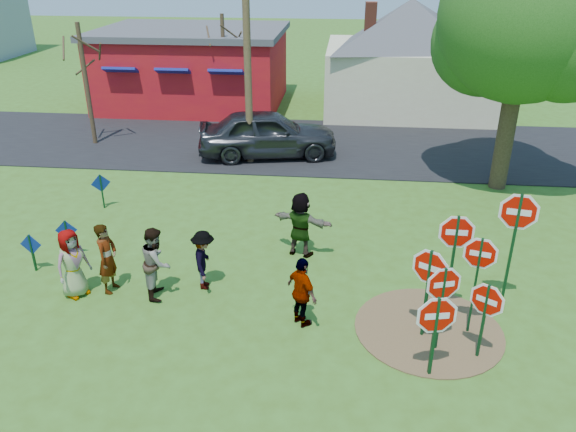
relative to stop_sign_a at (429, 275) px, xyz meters
name	(u,v)px	position (x,y,z in m)	size (l,w,h in m)	color
ground	(234,293)	(-4.34, 1.21, -1.51)	(120.00, 120.00, 0.00)	#3C5E1B
road	(285,144)	(-4.34, 12.71, -1.49)	(120.00, 7.50, 0.04)	black
dirt_patch	(428,329)	(0.16, 0.21, -1.50)	(3.20, 3.20, 0.03)	brown
red_building	(194,67)	(-9.84, 19.21, 0.45)	(9.40, 7.69, 3.90)	#A5101D
cream_house	(408,51)	(1.16, 19.21, 1.41)	(9.40, 9.40, 6.50)	beige
stop_sign_a	(429,275)	(0.00, 0.00, 0.00)	(0.91, 0.56, 2.21)	#0F391D
stop_sign_b	(455,241)	(0.60, 0.77, 0.40)	(1.03, 0.07, 2.64)	#0F391D
stop_sign_c	(479,264)	(1.00, 0.23, 0.18)	(0.91, 0.26, 2.41)	#0F391D
stop_sign_d	(517,223)	(1.94, 1.28, 0.66)	(1.11, 0.23, 2.99)	#0F391D
stop_sign_e	(436,321)	(0.00, -1.23, -0.25)	(1.05, 0.24, 1.92)	#0F391D
stop_sign_f	(486,305)	(1.04, -0.59, -0.25)	(0.77, 0.55, 1.84)	#0F391D
stop_sign_g	(443,291)	(0.22, -0.42, -0.10)	(0.95, 0.30, 2.06)	#0F391D
blue_diamond_b	(32,249)	(-9.61, 1.72, -0.87)	(0.57, 0.06, 1.05)	#0F391D
blue_diamond_c	(67,234)	(-9.06, 2.53, -0.85)	(0.56, 0.12, 1.07)	#0F391D
blue_diamond_d	(101,187)	(-9.41, 5.66, -0.80)	(0.52, 0.32, 1.15)	#0F391D
person_a	(72,263)	(-8.05, 0.77, -0.65)	(0.84, 0.55, 1.72)	#485996
person_b	(107,258)	(-7.31, 1.04, -0.62)	(0.65, 0.42, 1.77)	#226D65
person_c	(157,262)	(-6.09, 0.99, -0.63)	(0.86, 0.67, 1.77)	brown
person_d	(204,260)	(-5.07, 1.41, -0.75)	(0.98, 0.56, 1.51)	#36363C
person_e	(302,292)	(-2.60, 0.14, -0.69)	(0.97, 0.40, 1.65)	#482F54
person_f	(301,224)	(-2.89, 3.29, -0.61)	(1.66, 0.53, 1.79)	#184B21
suv	(268,133)	(-4.85, 11.12, -0.55)	(2.18, 5.41, 1.84)	#29292D
utility_pole	(247,41)	(-5.43, 10.39, 3.03)	(2.10, 0.49, 8.64)	#4C3823
leafy_tree	(529,26)	(3.68, 8.77, 3.85)	(5.87, 5.35, 8.34)	#382819
bare_tree_west	(84,67)	(-12.40, 11.99, 1.69)	(1.80, 1.80, 4.95)	#382819
bare_tree_east	(224,53)	(-7.55, 16.15, 1.67)	(1.80, 1.80, 4.91)	#382819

